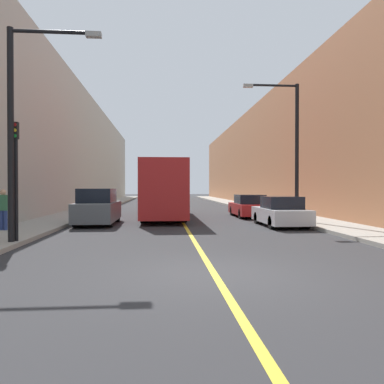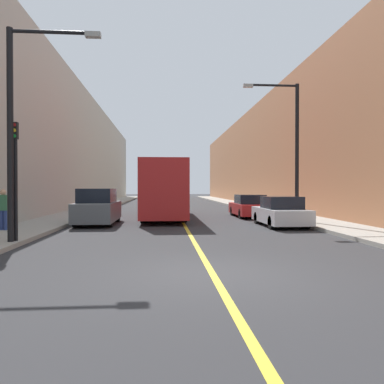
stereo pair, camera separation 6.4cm
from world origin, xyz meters
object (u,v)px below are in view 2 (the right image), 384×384
street_lamp_left (20,117)px  traffic_light (16,176)px  car_right_mid (249,207)px  pedestrian (3,209)px  bus (164,189)px  street_lamp_right (292,141)px  parked_suv_left (98,208)px  car_right_near (281,213)px

street_lamp_left → traffic_light: bearing=141.5°
car_right_mid → street_lamp_left: size_ratio=0.66×
street_lamp_left → pedestrian: (-1.94, 3.42, -3.14)m
bus → car_right_mid: size_ratio=2.68×
car_right_mid → pedestrian: 14.32m
bus → street_lamp_right: street_lamp_right is taller
bus → parked_suv_left: bearing=-126.1°
car_right_mid → traffic_light: 15.15m
traffic_light → pedestrian: 3.90m
bus → parked_suv_left: 5.79m
car_right_mid → street_lamp_right: 5.81m
bus → car_right_mid: 5.62m
car_right_near → traffic_light: bearing=-153.4°
pedestrian → car_right_near: bearing=9.3°
street_lamp_right → pedestrian: street_lamp_right is taller
street_lamp_right → car_right_mid: bearing=106.1°
car_right_mid → traffic_light: bearing=-133.3°
car_right_mid → pedestrian: bearing=-147.4°
pedestrian → street_lamp_left: bearing=-60.4°
street_lamp_left → parked_suv_left: bearing=79.7°
car_right_mid → street_lamp_left: street_lamp_left is taller
street_lamp_left → street_lamp_right: (11.37, 6.81, 0.17)m
car_right_near → street_lamp_left: size_ratio=0.62×
bus → parked_suv_left: (-3.37, -4.61, -0.94)m
street_lamp_right → car_right_near: bearing=-126.8°
car_right_mid → bus: bearing=175.1°
street_lamp_left → pedestrian: street_lamp_left is taller
car_right_near → car_right_mid: car_right_near is taller
bus → car_right_mid: (5.48, -0.47, -1.14)m
street_lamp_left → traffic_light: street_lamp_left is taller
car_right_near → car_right_mid: 5.71m
street_lamp_right → pedestrian: size_ratio=4.31×
parked_suv_left → street_lamp_left: bearing=-100.3°
car_right_near → car_right_mid: (-0.22, 5.70, -0.01)m
parked_suv_left → street_lamp_left: (-1.27, -6.99, 3.31)m
car_right_mid → street_lamp_right: bearing=-73.9°
car_right_mid → car_right_near: bearing=-87.8°
bus → street_lamp_left: bearing=-111.8°
car_right_mid → traffic_light: traffic_light is taller
parked_suv_left → traffic_light: 7.13m
street_lamp_right → traffic_light: (-11.57, -6.65, -2.06)m
bus → car_right_near: size_ratio=2.86×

